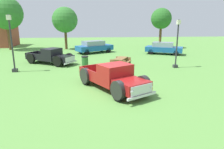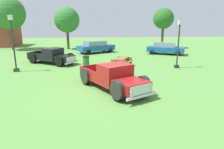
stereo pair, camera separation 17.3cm
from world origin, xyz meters
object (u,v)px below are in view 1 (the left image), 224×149
Objects in this scene: sedan_distant_b at (164,48)px; trash_can at (85,61)px; lamp_post_far at (12,43)px; pickup_truck_behind_left at (53,57)px; oak_tree_west at (6,13)px; oak_tree_center at (65,20)px; lamp_post_near at (177,43)px; sedan_distant_a at (94,47)px; pickup_truck_foreground at (116,78)px; oak_tree_east at (161,19)px; picnic_table at (121,61)px.

trash_can is at bearing -145.78° from sedan_distant_b.
lamp_post_far is 4.67× the size of trash_can.
oak_tree_west is (-7.70, 10.60, 4.21)m from pickup_truck_behind_left.
lamp_post_near is at bearing -50.49° from oak_tree_center.
sedan_distant_a is 12.97m from oak_tree_west.
pickup_truck_foreground reaches higher than pickup_truck_behind_left.
oak_tree_center reaches higher than oak_tree_east.
oak_tree_west is at bearing -179.97° from oak_tree_east.
lamp_post_far is (-14.77, -7.69, 1.57)m from sedan_distant_b.
sedan_distant_b is at bearing 60.78° from pickup_truck_foreground.
sedan_distant_a is 1.20× the size of lamp_post_near.
lamp_post_near is at bearing -13.22° from pickup_truck_behind_left.
lamp_post_far reaches higher than pickup_truck_foreground.
oak_tree_center is (-13.73, 0.01, -0.17)m from oak_tree_east.
pickup_truck_foreground is at bearing -100.13° from picnic_table.
picnic_table is at bearing -63.41° from oak_tree_center.
oak_tree_east is at bearing 48.52° from trash_can.
trash_can is 0.17× the size of oak_tree_east.
lamp_post_far is 1.96× the size of picnic_table.
oak_tree_east is at bearing 77.71° from lamp_post_near.
pickup_truck_behind_left reaches higher than sedan_distant_b.
lamp_post_far is at bearing -165.88° from trash_can.
lamp_post_far is at bearing -130.83° from pickup_truck_behind_left.
oak_tree_east is (8.70, 18.81, 3.47)m from pickup_truck_foreground.
lamp_post_far is at bearing -140.24° from oak_tree_east.
oak_tree_east is 0.81× the size of oak_tree_west.
sedan_distant_b is 9.00m from picnic_table.
sedan_distant_b is 21.24m from oak_tree_west.
sedan_distant_a is (3.94, 6.63, 0.10)m from pickup_truck_behind_left.
lamp_post_near is 0.70× the size of oak_tree_center.
pickup_truck_foreground is at bearing -55.91° from oak_tree_west.
lamp_post_far reaches higher than picnic_table.
sedan_distant_b is 14.00m from oak_tree_center.
pickup_truck_behind_left is 2.19× the size of picnic_table.
oak_tree_east is at bearing 0.03° from oak_tree_west.
lamp_post_near reaches higher than sedan_distant_a.
sedan_distant_a is 0.84× the size of oak_tree_center.
oak_tree_east is (2.87, 13.17, 2.08)m from lamp_post_near.
picnic_table is (-6.14, -6.57, -0.26)m from sedan_distant_b.
pickup_truck_behind_left is at bearing 154.20° from trash_can.
oak_tree_center is at bearing 116.59° from picnic_table.
pickup_truck_behind_left is at bearing -120.72° from sedan_distant_a.
lamp_post_near is at bearing -7.88° from trash_can.
pickup_truck_foreground is 19.76m from oak_tree_center.
oak_tree_east is at bearing 22.16° from sedan_distant_a.
pickup_truck_behind_left is 0.87× the size of oak_tree_east.
trash_can is (-7.82, 1.08, -1.66)m from lamp_post_near.
sedan_distant_a reaches higher than picnic_table.
sedan_distant_a is 1.05× the size of sedan_distant_b.
oak_tree_east reaches higher than sedan_distant_a.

